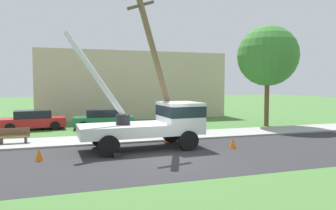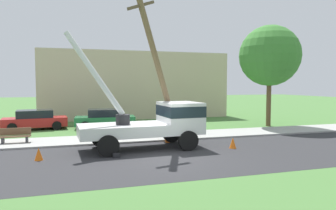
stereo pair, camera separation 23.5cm
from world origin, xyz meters
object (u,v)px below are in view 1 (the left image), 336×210
Objects in this scene: parked_sedan_green at (104,119)px; park_bench at (14,136)px; traffic_cone_curbside at (168,137)px; parked_sedan_red at (33,120)px; leaning_utility_pole at (157,65)px; traffic_cone_behind at (39,154)px; utility_truck at (157,121)px; traffic_cone_ahead at (233,143)px; roadside_tree_near at (268,56)px.

parked_sedan_green is 2.83× the size of park_bench.
traffic_cone_curbside is at bearing -12.28° from park_bench.
park_bench is (-0.38, -5.84, -0.25)m from parked_sedan_red.
leaning_utility_pole is 7.60m from traffic_cone_behind.
parked_sedan_green reaches higher than traffic_cone_behind.
park_bench is at bearing 156.93° from utility_truck.
traffic_cone_curbside is (0.65, 0.11, -4.08)m from leaning_utility_pole.
park_bench is at bearing -93.73° from parked_sedan_red.
traffic_cone_ahead is 9.33m from traffic_cone_behind.
utility_truck is 12.62m from roadside_tree_near.
park_bench reaches higher than traffic_cone_behind.
traffic_cone_behind is 0.12× the size of parked_sedan_red.
traffic_cone_ahead is 0.35× the size of park_bench.
traffic_cone_ahead is at bearing -59.69° from parked_sedan_green.
parked_sedan_red and parked_sedan_green have the same top height.
leaning_utility_pole is 15.23× the size of traffic_cone_behind.
traffic_cone_curbside is at bearing 20.12° from traffic_cone_behind.
parked_sedan_red is (-7.22, 7.75, -3.65)m from leaning_utility_pole.
roadside_tree_near is (10.57, 5.55, 4.09)m from utility_truck.
utility_truck is 4.30× the size of park_bench.
leaning_utility_pole reaches higher than roadside_tree_near.
park_bench is at bearing -172.10° from roadside_tree_near.
utility_truck is 12.30× the size of traffic_cone_curbside.
utility_truck is 4.10m from traffic_cone_ahead.
traffic_cone_curbside is 11.69m from roadside_tree_near.
parked_sedan_red reaches higher than traffic_cone_curbside.
traffic_cone_ahead is 11.01m from roadside_tree_near.
parked_sedan_red is 1.01× the size of parked_sedan_green.
leaning_utility_pole is at bearing -72.47° from parked_sedan_green.
traffic_cone_ahead is 3.74m from traffic_cone_curbside.
parked_sedan_red is 18.38m from roadside_tree_near.
traffic_cone_curbside is 0.35× the size of park_bench.
parked_sedan_red is at bearing 169.04° from roadside_tree_near.
parked_sedan_red is (-6.85, 8.92, -0.70)m from utility_truck.
park_bench is at bearing 165.93° from leaning_utility_pole.
traffic_cone_behind is at bearing -158.78° from leaning_utility_pole.
traffic_cone_curbside is 0.07× the size of roadside_tree_near.
traffic_cone_behind is at bearing -111.75° from parked_sedan_green.
utility_truck is 11.27m from parked_sedan_red.
parked_sedan_red is at bearing 135.86° from traffic_cone_curbside.
traffic_cone_curbside is (1.02, 1.28, -1.13)m from utility_truck.
leaning_utility_pole is at bearing 143.44° from traffic_cone_ahead.
parked_sedan_red is (-10.57, 10.23, 0.43)m from traffic_cone_ahead.
traffic_cone_curbside is at bearing 51.55° from utility_truck.
utility_truck is 1.52× the size of parked_sedan_green.
parked_sedan_red is at bearing 97.03° from traffic_cone_behind.
leaning_utility_pole is 15.23× the size of traffic_cone_ahead.
leaning_utility_pole is 8.26m from parked_sedan_green.
traffic_cone_behind is 0.07× the size of roadside_tree_near.
parked_sedan_red is 5.03m from parked_sedan_green.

